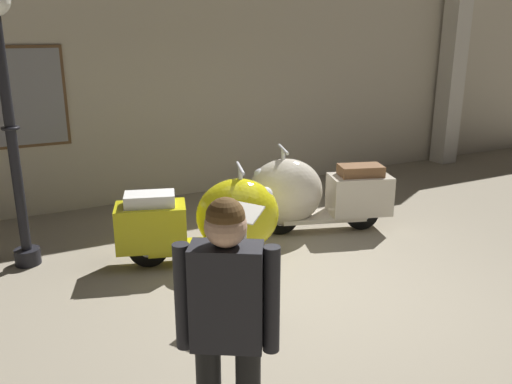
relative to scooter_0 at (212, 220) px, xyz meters
name	(u,v)px	position (x,y,z in m)	size (l,w,h in m)	color
ground_plane	(313,289)	(0.65, -1.09, -0.50)	(60.00, 60.00, 0.00)	gray
showroom_back_wall	(193,75)	(0.83, 2.68, 1.37)	(18.00, 0.63, 3.74)	#BCB29E
scooter_0	(212,220)	(0.00, 0.00, 0.00)	(1.88, 1.03, 1.11)	black
scooter_1	(308,194)	(1.46, 0.29, 0.01)	(1.93, 1.07, 1.14)	black
lamppost	(7,103)	(-1.89, 0.88, 1.31)	(0.33, 0.33, 2.99)	black
visitor_0	(227,322)	(-1.06, -2.82, 0.49)	(0.51, 0.41, 1.72)	black
info_stanchion	(244,266)	(-0.13, -1.10, -0.09)	(0.36, 0.39, 1.01)	#333338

